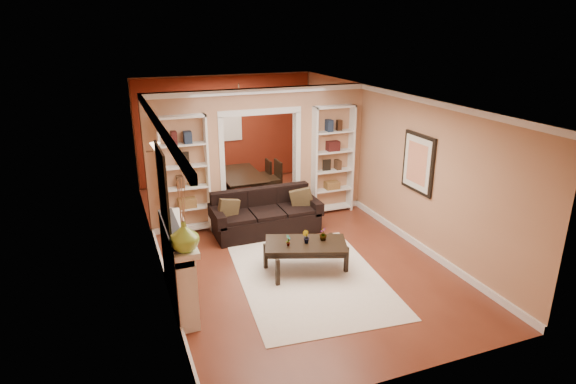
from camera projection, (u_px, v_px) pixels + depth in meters
name	position (u px, v px, depth m)	size (l,w,h in m)	color
floor	(281.00, 240.00, 9.10)	(8.00, 8.00, 0.00)	brown
ceiling	(280.00, 96.00, 8.21)	(8.00, 8.00, 0.00)	white
wall_back	(226.00, 129.00, 12.17)	(8.00, 8.00, 0.00)	tan
wall_front	(410.00, 273.00, 5.13)	(8.00, 8.00, 0.00)	tan
wall_left	(152.00, 186.00, 7.89)	(8.00, 8.00, 0.00)	tan
wall_right	(388.00, 160.00, 9.41)	(8.00, 8.00, 0.00)	tan
partition_wall	(260.00, 156.00, 9.71)	(4.50, 0.15, 2.70)	tan
red_back_panel	(226.00, 130.00, 12.16)	(4.44, 0.04, 2.64)	maroon
dining_window	(226.00, 122.00, 12.05)	(0.78, 0.03, 0.98)	#8CA5CC
area_rug	(310.00, 278.00, 7.72)	(2.20, 3.08, 0.01)	white
sofa	(266.00, 213.00, 9.31)	(2.09, 0.90, 0.82)	black
pillow_left	(228.00, 209.00, 8.98)	(0.39, 0.11, 0.39)	brown
pillow_right	(302.00, 199.00, 9.48)	(0.42, 0.12, 0.42)	brown
coffee_table	(306.00, 257.00, 7.90)	(1.31, 0.71, 0.50)	black
plant_left	(288.00, 240.00, 7.68)	(0.10, 0.07, 0.19)	#336626
plant_center	(306.00, 237.00, 7.79)	(0.11, 0.09, 0.21)	#336626
plant_right	(323.00, 234.00, 7.89)	(0.12, 0.12, 0.21)	#336626
bookshelf_left	(185.00, 176.00, 9.10)	(0.90, 0.30, 2.30)	white
bookshelf_right	(332.00, 160.00, 10.15)	(0.90, 0.30, 2.30)	white
fireplace	(180.00, 267.00, 6.87)	(0.32, 1.70, 1.16)	white
vase	(184.00, 236.00, 6.01)	(0.37, 0.37, 0.39)	#82B139
mirror	(163.00, 187.00, 6.42)	(0.03, 0.95, 1.10)	silver
wall_sconce	(152.00, 149.00, 8.25)	(0.18, 0.18, 0.22)	#FFE0A5
framed_art	(418.00, 163.00, 8.45)	(0.04, 0.85, 1.05)	black
dining_table	(242.00, 185.00, 11.27)	(0.92, 1.65, 0.58)	black
dining_chair_nw	(222.00, 188.00, 10.79)	(0.38, 0.38, 0.77)	black
dining_chair_ne	(268.00, 180.00, 11.14)	(0.45, 0.45, 0.91)	black
dining_chair_sw	(216.00, 179.00, 11.31)	(0.40, 0.40, 0.82)	black
dining_chair_se	(260.00, 175.00, 11.69)	(0.38, 0.38, 0.78)	black
chandelier	(239.00, 111.00, 10.81)	(0.50, 0.50, 0.30)	#3D281B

